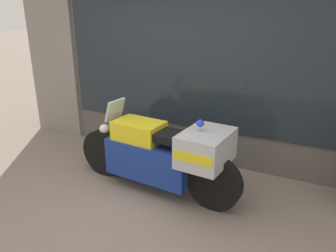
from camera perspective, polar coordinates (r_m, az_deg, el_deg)
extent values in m
plane|color=gray|center=(4.00, -8.49, -15.08)|extent=(60.00, 60.00, 0.00)
cube|color=#56514C|center=(5.05, 3.84, 16.98)|extent=(6.23, 0.40, 4.06)
cube|color=gray|center=(6.53, -18.55, 16.67)|extent=(1.03, 0.55, 4.06)
cube|color=#1E262D|center=(4.68, 8.45, 17.22)|extent=(4.97, 0.02, 3.06)
cube|color=slate|center=(5.29, 7.85, -2.61)|extent=(4.75, 0.30, 0.55)
cube|color=silver|center=(5.15, 8.83, 7.35)|extent=(4.75, 0.02, 1.31)
cube|color=beige|center=(4.92, 8.71, 14.44)|extent=(4.75, 0.30, 0.02)
cube|color=#B7B2A8|center=(5.66, -8.20, 15.54)|extent=(0.18, 0.04, 0.06)
cube|color=black|center=(5.12, 2.57, 15.29)|extent=(0.18, 0.04, 0.06)
cube|color=maroon|center=(4.77, 15.31, 14.32)|extent=(0.18, 0.04, 0.06)
cube|color=orange|center=(5.81, -7.91, 3.72)|extent=(0.19, 0.01, 0.27)
cube|color=yellow|center=(5.28, 2.12, 2.27)|extent=(0.19, 0.02, 0.27)
cube|color=white|center=(4.95, 13.89, 0.48)|extent=(0.19, 0.03, 0.27)
cube|color=#2866B7|center=(4.86, 26.68, -1.49)|extent=(0.19, 0.03, 0.27)
cylinder|color=black|center=(4.79, -11.10, -4.50)|extent=(0.68, 0.19, 0.67)
cylinder|color=black|center=(3.95, 8.09, -9.81)|extent=(0.68, 0.19, 0.67)
cube|color=navy|center=(4.29, -2.98, -5.79)|extent=(1.19, 0.54, 0.48)
cube|color=yellow|center=(4.25, -5.08, -0.98)|extent=(0.66, 0.46, 0.28)
cube|color=black|center=(4.01, 0.07, -1.75)|extent=(0.70, 0.39, 0.10)
cube|color=#B7B7BC|center=(3.81, 6.64, -3.74)|extent=(0.56, 0.73, 0.38)
cube|color=yellow|center=(3.81, 6.64, -3.74)|extent=(0.51, 0.73, 0.11)
cube|color=#B2BCC6|center=(4.39, -9.20, 2.84)|extent=(0.14, 0.33, 0.28)
sphere|color=white|center=(4.63, -11.00, -0.49)|extent=(0.14, 0.14, 0.14)
sphere|color=blue|center=(3.74, 5.63, 0.46)|extent=(0.09, 0.09, 0.09)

